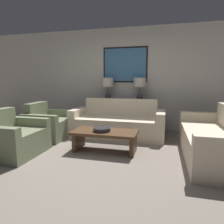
{
  "coord_description": "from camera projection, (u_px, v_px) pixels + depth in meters",
  "views": [
    {
      "loc": [
        1.01,
        -2.86,
        1.28
      ],
      "look_at": [
        0.0,
        1.05,
        0.65
      ],
      "focal_mm": 32.0,
      "sensor_mm": 36.0,
      "label": 1
    }
  ],
  "objects": [
    {
      "name": "ground_plane",
      "position": [
        96.0,
        162.0,
        3.18
      ],
      "size": [
        20.0,
        20.0,
        0.0
      ],
      "primitive_type": "plane",
      "color": "slate"
    },
    {
      "name": "back_wall",
      "position": [
        125.0,
        79.0,
        5.37
      ],
      "size": [
        8.27,
        0.12,
        2.65
      ],
      "color": "beige",
      "rests_on": "ground_plane"
    },
    {
      "name": "console_table",
      "position": [
        123.0,
        115.0,
        5.28
      ],
      "size": [
        1.34,
        0.35,
        0.76
      ],
      "color": "black",
      "rests_on": "ground_plane"
    },
    {
      "name": "table_lamp_left",
      "position": [
        108.0,
        85.0,
        5.26
      ],
      "size": [
        0.32,
        0.32,
        0.6
      ],
      "color": "#333338",
      "rests_on": "console_table"
    },
    {
      "name": "table_lamp_right",
      "position": [
        140.0,
        85.0,
        5.05
      ],
      "size": [
        0.32,
        0.32,
        0.6
      ],
      "color": "#333338",
      "rests_on": "console_table"
    },
    {
      "name": "couch_by_back_wall",
      "position": [
        118.0,
        123.0,
        4.69
      ],
      "size": [
        2.13,
        0.88,
        0.85
      ],
      "color": "beige",
      "rests_on": "ground_plane"
    },
    {
      "name": "couch_by_side",
      "position": [
        215.0,
        140.0,
        3.36
      ],
      "size": [
        0.88,
        2.13,
        0.85
      ],
      "color": "beige",
      "rests_on": "ground_plane"
    },
    {
      "name": "coffee_table",
      "position": [
        105.0,
        136.0,
        3.65
      ],
      "size": [
        1.17,
        0.58,
        0.38
      ],
      "color": "#4C331E",
      "rests_on": "ground_plane"
    },
    {
      "name": "decorative_bowl",
      "position": [
        102.0,
        129.0,
        3.6
      ],
      "size": [
        0.31,
        0.31,
        0.07
      ],
      "color": "#232328",
      "rests_on": "coffee_table"
    },
    {
      "name": "armchair_near_back_wall",
      "position": [
        49.0,
        125.0,
        4.55
      ],
      "size": [
        0.84,
        0.95,
        0.79
      ],
      "color": "#707A5B",
      "rests_on": "ground_plane"
    },
    {
      "name": "armchair_near_camera",
      "position": [
        13.0,
        139.0,
        3.48
      ],
      "size": [
        0.84,
        0.95,
        0.79
      ],
      "color": "#707A5B",
      "rests_on": "ground_plane"
    }
  ]
}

